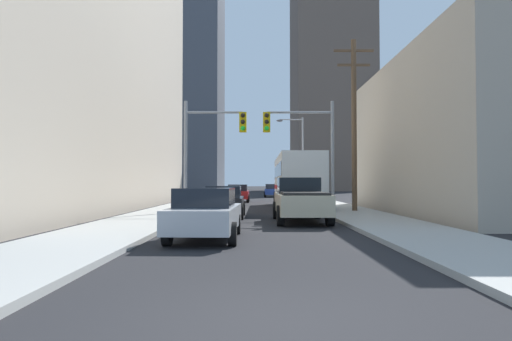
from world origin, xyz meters
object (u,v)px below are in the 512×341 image
object	(u,v)px
sedan_red	(236,193)
sedan_blue	(271,190)
city_bus	(295,179)
traffic_signal_near_right	(301,138)
sedan_silver	(204,213)
pickup_truck_beige	(299,200)
sedan_black	(223,201)
traffic_signal_near_left	(210,138)

from	to	relation	value
sedan_red	sedan_blue	size ratio (longest dim) A/B	1.00
city_bus	traffic_signal_near_right	size ratio (longest dim) A/B	1.92
sedan_blue	traffic_signal_near_right	bearing A→B (deg)	-88.87
sedan_silver	sedan_blue	size ratio (longest dim) A/B	1.01
pickup_truck_beige	sedan_black	world-z (taller)	pickup_truck_beige
sedan_black	city_bus	bearing A→B (deg)	61.35
city_bus	traffic_signal_near_right	xyz separation A→B (m)	(-0.23, -5.87, 2.11)
pickup_truck_beige	sedan_blue	world-z (taller)	pickup_truck_beige
sedan_black	traffic_signal_near_left	world-z (taller)	traffic_signal_near_left
sedan_black	sedan_red	size ratio (longest dim) A/B	1.00
city_bus	sedan_red	xyz separation A→B (m)	(-4.23, 8.61, -1.16)
city_bus	sedan_silver	distance (m)	16.34
pickup_truck_beige	traffic_signal_near_right	size ratio (longest dim) A/B	0.90
pickup_truck_beige	traffic_signal_near_left	bearing A→B (deg)	135.77
sedan_red	sedan_blue	world-z (taller)	same
sedan_red	traffic_signal_near_left	world-z (taller)	traffic_signal_near_left
sedan_red	traffic_signal_near_left	size ratio (longest dim) A/B	0.70
pickup_truck_beige	sedan_blue	bearing A→B (deg)	90.00
traffic_signal_near_left	traffic_signal_near_right	bearing A→B (deg)	0.00
pickup_truck_beige	sedan_blue	size ratio (longest dim) A/B	1.29
city_bus	sedan_blue	distance (m)	21.65
sedan_black	traffic_signal_near_left	size ratio (longest dim) A/B	0.70
pickup_truck_beige	sedan_silver	world-z (taller)	pickup_truck_beige
city_bus	sedan_black	xyz separation A→B (m)	(-4.21, -7.71, -1.16)
sedan_black	pickup_truck_beige	bearing A→B (deg)	-33.57
sedan_red	traffic_signal_near_right	world-z (taller)	traffic_signal_near_right
sedan_silver	traffic_signal_near_left	bearing A→B (deg)	94.90
city_bus	sedan_black	size ratio (longest dim) A/B	2.74
sedan_silver	sedan_red	world-z (taller)	same
sedan_black	sedan_red	bearing A→B (deg)	90.04
sedan_black	sedan_red	world-z (taller)	same
sedan_silver	sedan_blue	bearing A→B (deg)	84.81
sedan_red	traffic_signal_near_left	bearing A→B (deg)	-93.11
sedan_silver	traffic_signal_near_left	size ratio (longest dim) A/B	0.71
sedan_black	sedan_silver	bearing A→B (deg)	-89.64
sedan_black	sedan_red	distance (m)	16.32
sedan_silver	sedan_blue	distance (m)	37.52
traffic_signal_near_right	sedan_red	bearing A→B (deg)	105.43
pickup_truck_beige	traffic_signal_near_left	world-z (taller)	traffic_signal_near_left
pickup_truck_beige	sedan_red	bearing A→B (deg)	100.51
city_bus	pickup_truck_beige	xyz separation A→B (m)	(-0.77, -10.00, -1.00)
pickup_truck_beige	traffic_signal_near_right	xyz separation A→B (m)	(0.54, 4.13, 3.11)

